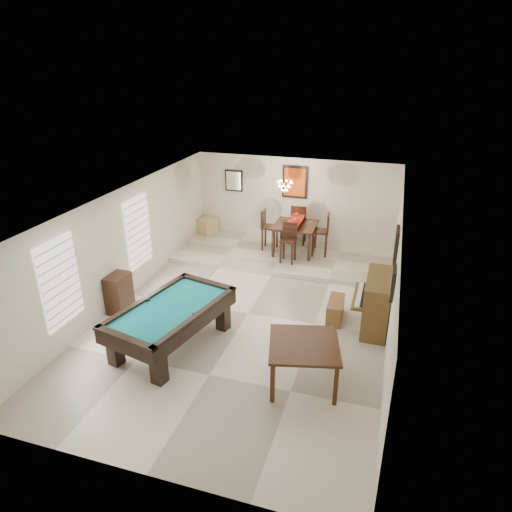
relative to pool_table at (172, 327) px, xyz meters
The scene contains 26 objects.
ground_plane 1.95m from the pool_table, 56.55° to the left, with size 6.00×9.00×0.02m, color beige.
wall_back 6.24m from the pool_table, 80.23° to the left, with size 6.00×0.04×2.60m, color silver.
wall_front 3.22m from the pool_table, 70.21° to the right, with size 6.00×0.04×2.60m, color silver.
wall_left 2.66m from the pool_table, 140.90° to the left, with size 0.04×9.00×2.60m, color silver.
wall_right 4.44m from the pool_table, 21.40° to the left, with size 0.04×9.00×2.60m, color silver.
ceiling 2.89m from the pool_table, 56.55° to the left, with size 6.00×9.00×0.04m, color white.
dining_step 4.96m from the pool_table, 77.77° to the left, with size 6.00×2.50×0.12m, color beige.
window_left_front 2.24m from the pool_table, 162.30° to the right, with size 0.06×1.00×1.70m, color white.
window_left_rear 3.07m from the pool_table, 131.32° to the left, with size 0.06×1.00×1.70m, color white.
pool_table is the anchor object (origin of this frame).
square_table 2.72m from the pool_table, ahead, with size 1.18×1.18×0.81m, color black, non-canonical shape.
upright_piano 4.10m from the pool_table, 27.22° to the left, with size 0.78×1.39×1.16m, color brown, non-canonical shape.
piano_bench 3.52m from the pool_table, 33.60° to the left, with size 0.31×0.80×0.45m, color brown.
apothecary_chest 1.93m from the pool_table, 153.56° to the left, with size 0.39×0.59×0.88m, color black.
dining_table 5.21m from the pool_table, 75.33° to the left, with size 1.16×1.16×0.96m, color black, non-canonical shape.
flower_vase 5.27m from the pool_table, 75.33° to the left, with size 0.13×0.13×0.22m, color #B1190F, non-canonical shape.
dining_chair_south 4.52m from the pool_table, 73.30° to the left, with size 0.40×0.40×1.08m, color black, non-canonical shape.
dining_chair_north 5.90m from the pool_table, 77.49° to the left, with size 0.45×0.45×1.21m, color black, non-canonical shape.
dining_chair_west 5.10m from the pool_table, 83.48° to the left, with size 0.43×0.43×1.17m, color black, non-canonical shape.
dining_chair_east 5.48m from the pool_table, 68.26° to the left, with size 0.45×0.45×1.21m, color black, non-canonical shape.
corner_bench 5.99m from the pool_table, 106.08° to the left, with size 0.44×0.54×0.49m, color tan.
chandelier 5.21m from the pool_table, 77.65° to the left, with size 0.44×0.44×0.60m, color #FFE5B2, non-canonical shape.
back_painting 6.31m from the pool_table, 80.17° to the left, with size 0.75×0.06×0.95m, color #D84C14.
back_mirror 6.26m from the pool_table, 98.02° to the left, with size 0.55×0.06×0.65m, color white.
right_picture_upper 4.67m from the pool_table, 25.20° to the left, with size 0.06×0.55×0.65m, color slate.
right_picture_lower 4.25m from the pool_table, ahead, with size 0.06×0.45×0.55m, color gray.
Camera 1 is at (2.77, -8.37, 5.26)m, focal length 32.00 mm.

